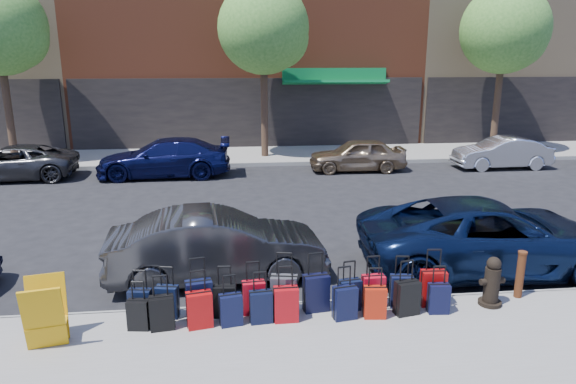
{
  "coord_description": "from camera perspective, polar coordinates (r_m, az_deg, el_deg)",
  "views": [
    {
      "loc": [
        -0.83,
        -12.73,
        4.39
      ],
      "look_at": [
        0.36,
        -1.5,
        1.39
      ],
      "focal_mm": 32.0,
      "sensor_mm": 36.0,
      "label": 1
    }
  ],
  "objects": [
    {
      "name": "ground",
      "position": [
        13.49,
        -2.2,
        -4.15
      ],
      "size": [
        120.0,
        120.0,
        0.0
      ],
      "primitive_type": "plane",
      "color": "black",
      "rests_on": "ground"
    },
    {
      "name": "sidewalk_near",
      "position": [
        7.63,
        1.34,
        -19.61
      ],
      "size": [
        60.0,
        4.0,
        0.15
      ],
      "primitive_type": "cube",
      "color": "gray",
      "rests_on": "ground"
    },
    {
      "name": "sidewalk_far",
      "position": [
        23.15,
        -3.89,
        4.08
      ],
      "size": [
        60.0,
        4.0,
        0.15
      ],
      "primitive_type": "cube",
      "color": "gray",
      "rests_on": "ground"
    },
    {
      "name": "curb_near",
      "position": [
        9.35,
        -0.28,
        -12.63
      ],
      "size": [
        60.0,
        0.08,
        0.15
      ],
      "primitive_type": "cube",
      "color": "gray",
      "rests_on": "ground"
    },
    {
      "name": "curb_far",
      "position": [
        21.17,
        -3.67,
        3.06
      ],
      "size": [
        60.0,
        0.08,
        0.15
      ],
      "primitive_type": "cube",
      "color": "gray",
      "rests_on": "ground"
    },
    {
      "name": "tree_left",
      "position": [
        24.02,
        -29.27,
        15.48
      ],
      "size": [
        3.8,
        3.8,
        7.27
      ],
      "color": "black",
      "rests_on": "sidewalk_far"
    },
    {
      "name": "tree_center",
      "position": [
        22.31,
        -2.36,
        17.47
      ],
      "size": [
        3.8,
        3.8,
        7.27
      ],
      "color": "black",
      "rests_on": "sidewalk_far"
    },
    {
      "name": "tree_right",
      "position": [
        25.27,
        23.2,
        16.03
      ],
      "size": [
        3.8,
        3.8,
        7.27
      ],
      "color": "black",
      "rests_on": "sidewalk_far"
    },
    {
      "name": "suitcase_front_0",
      "position": [
        8.98,
        -16.08,
        -11.98
      ],
      "size": [
        0.39,
        0.25,
        0.88
      ],
      "rotation": [
        0.0,
        0.0,
        -0.14
      ],
      "color": "black",
      "rests_on": "sidewalk_near"
    },
    {
      "name": "suitcase_front_1",
      "position": [
        8.98,
        -13.28,
        -11.77
      ],
      "size": [
        0.4,
        0.27,
        0.89
      ],
      "rotation": [
        0.0,
        0.0,
        -0.19
      ],
      "color": "black",
      "rests_on": "sidewalk_near"
    },
    {
      "name": "suitcase_front_2",
      "position": [
        8.85,
        -9.84,
        -11.64
      ],
      "size": [
        0.47,
        0.32,
        1.04
      ],
      "rotation": [
        0.0,
        0.0,
        0.21
      ],
      "color": "black",
      "rests_on": "sidewalk_near"
    },
    {
      "name": "suitcase_front_3",
      "position": [
        8.83,
        -7.03,
        -11.92
      ],
      "size": [
        0.38,
        0.23,
        0.89
      ],
      "rotation": [
        0.0,
        0.0,
        -0.09
      ],
      "color": "black",
      "rests_on": "sidewalk_near"
    },
    {
      "name": "suitcase_front_4",
      "position": [
        8.89,
        -3.82,
        -11.59
      ],
      "size": [
        0.4,
        0.24,
        0.92
      ],
      "rotation": [
        0.0,
        0.0,
        0.09
      ],
      "color": "#AC0B18",
      "rests_on": "sidewalk_near"
    },
    {
      "name": "suitcase_front_5",
      "position": [
        8.85,
        -0.44,
        -11.32
      ],
      "size": [
        0.48,
        0.32,
        1.07
      ],
      "rotation": [
        0.0,
        0.0,
        -0.18
      ],
      "color": "#37363B",
      "rests_on": "sidewalk_near"
    },
    {
      "name": "suitcase_front_6",
      "position": [
        8.95,
        3.15,
        -11.12
      ],
      "size": [
        0.46,
        0.3,
        1.03
      ],
      "rotation": [
        0.0,
        0.0,
        0.15
      ],
      "color": "black",
      "rests_on": "sidewalk_near"
    },
    {
      "name": "suitcase_front_7",
      "position": [
        9.04,
        6.88,
        -11.27
      ],
      "size": [
        0.39,
        0.26,
        0.88
      ],
      "rotation": [
        0.0,
        0.0,
        0.17
      ],
      "color": "black",
      "rests_on": "sidewalk_near"
    },
    {
      "name": "suitcase_front_8",
      "position": [
        9.2,
        9.44,
        -10.8
      ],
      "size": [
        0.39,
        0.23,
        0.93
      ],
      "rotation": [
        0.0,
        0.0,
        0.05
      ],
      "color": "#B30B1E",
      "rests_on": "sidewalk_near"
    },
    {
      "name": "suitcase_front_9",
      "position": [
        9.28,
        12.48,
        -10.7
      ],
      "size": [
        0.41,
        0.26,
        0.93
      ],
      "rotation": [
        0.0,
        0.0,
        -0.13
      ],
      "color": "black",
      "rests_on": "sidewalk_near"
    },
    {
      "name": "suitcase_front_10",
      "position": [
        9.46,
        15.81,
        -10.22
      ],
      "size": [
        0.44,
        0.26,
        1.02
      ],
      "rotation": [
        0.0,
        0.0,
        -0.06
      ],
      "color": "maroon",
      "rests_on": "sidewalk_near"
    },
    {
      "name": "suitcase_back_0",
      "position": [
        8.75,
        -16.27,
        -12.93
      ],
      "size": [
        0.36,
        0.24,
        0.8
      ],
      "rotation": [
        0.0,
        0.0,
        -0.13
      ],
      "color": "black",
      "rests_on": "sidewalk_near"
    },
    {
      "name": "suitcase_back_1",
      "position": [
        8.64,
        -13.83,
        -12.89
      ],
      "size": [
        0.4,
        0.27,
        0.9
      ],
      "rotation": [
        0.0,
        0.0,
        0.13
      ],
      "color": "black",
      "rests_on": "sidewalk_near"
    },
    {
      "name": "suitcase_back_2",
      "position": [
        8.57,
        -9.81,
        -12.76
      ],
      "size": [
        0.44,
        0.31,
        0.96
      ],
      "rotation": [
        0.0,
        0.0,
        0.2
      ],
      "color": "#A50A0B",
      "rests_on": "sidewalk_near"
    },
    {
      "name": "suitcase_back_3",
      "position": [
        8.57,
        -6.37,
        -12.86
      ],
      "size": [
        0.39,
        0.27,
        0.85
      ],
      "rotation": [
        0.0,
        0.0,
        0.2
      ],
      "color": "black",
      "rests_on": "sidewalk_near"
    },
    {
      "name": "suitcase_back_4",
      "position": [
        8.61,
        -3.03,
        -12.62
      ],
      "size": [
        0.38,
        0.25,
        0.87
      ],
      "rotation": [
        0.0,
        0.0,
        0.1
      ],
      "color": "black",
      "rests_on": "sidewalk_near"
    },
    {
      "name": "suitcase_back_5",
      "position": [
        8.63,
        -0.22,
        -12.35
      ],
      "size": [
        0.4,
        0.24,
        0.95
      ],
      "rotation": [
        0.0,
        0.0,
        0.02
      ],
      "color": "#A30A10",
      "rests_on": "sidewalk_near"
    },
    {
      "name": "suitcase_back_7",
      "position": [
        8.75,
        6.34,
        -12.11
      ],
      "size": [
        0.42,
        0.29,
        0.91
      ],
      "rotation": [
        0.0,
        0.0,
        0.18
      ],
      "color": "black",
      "rests_on": "sidewalk_near"
    },
    {
      "name": "suitcase_back_8",
      "position": [
        8.86,
        9.62,
        -11.98
      ],
      "size": [
        0.38,
        0.25,
        0.87
      ],
      "rotation": [
        0.0,
        0.0,
        -0.1
      ],
      "color": "#A71E0A",
      "rests_on": "sidewalk_near"
    },
    {
      "name": "suitcase_back_9",
      "position": [
        9.06,
        13.08,
        -11.37
      ],
      "size": [
        0.44,
        0.31,
        0.95
      ],
      "rotation": [
        0.0,
        0.0,
        0.2
      ],
      "color": "black",
      "rests_on": "sidewalk_near"
    },
    {
      "name": "suitcase_back_10",
      "position": [
        9.25,
        16.38,
        -11.27
      ],
      "size": [
        0.36,
        0.23,
        0.84
      ],
      "rotation": [
        0.0,
        0.0,
        -0.08
      ],
      "color": "black",
      "rests_on": "sidewalk_near"
    },
    {
      "name": "fire_hydrant",
      "position": [
        9.76,
        21.71,
        -9.37
      ],
      "size": [
        0.45,
        0.4,
        0.89
      ],
      "rotation": [
        0.0,
        0.0,
        0.1
      ],
      "color": "black",
      "rests_on": "sidewalk_near"
    },
    {
      "name": "bollard",
      "position": [
        10.24,
        24.39,
        -8.27
      ],
      "size": [
        0.16,
        0.16,
        0.88
      ],
      "color": "#38190C",
      "rests_on": "sidewalk_near"
    },
    {
      "name": "display_rack",
      "position": [
        8.69,
        -25.35,
        -12.13
      ],
      "size": [
        0.69,
        0.73,
        1.03
      ],
      "rotation": [
        0.0,
        0.0,
        0.2
      ],
      "color": "#D4960B",
      "rests_on": "sidewalk_near"
    },
    {
      "name": "car_near_1",
      "position": [
        10.41,
        -7.85,
        -5.98
      ],
      "size": [
        4.43,
        1.87,
        1.42
      ],
      "primitive_type": "imported",
      "rotation": [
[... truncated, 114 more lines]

